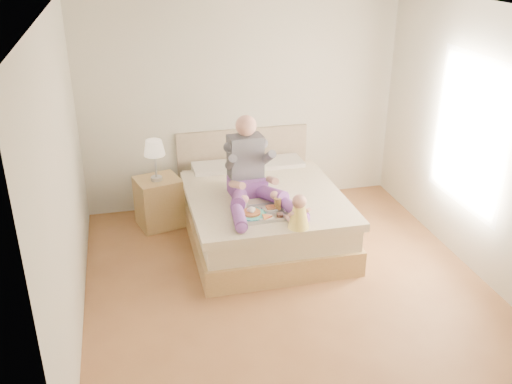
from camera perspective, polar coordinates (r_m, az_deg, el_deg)
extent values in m
cube|color=brown|center=(5.90, 3.07, -9.21)|extent=(4.00, 4.20, 0.01)
cube|color=silver|center=(4.94, 3.80, 17.81)|extent=(4.00, 4.20, 0.02)
cube|color=beige|center=(7.21, -1.43, 9.03)|extent=(4.00, 0.02, 2.70)
cube|color=beige|center=(3.54, 13.27, -9.17)|extent=(4.00, 0.02, 2.70)
cube|color=beige|center=(5.10, -18.67, 1.01)|extent=(0.02, 4.20, 2.70)
cube|color=beige|center=(6.13, 21.67, 4.46)|extent=(0.02, 4.20, 2.70)
cube|color=white|center=(6.26, 20.62, 5.52)|extent=(0.02, 1.30, 1.60)
cube|color=#FFEAD1|center=(6.26, 20.58, 5.51)|extent=(0.01, 1.18, 1.48)
cube|color=#9E7E4A|center=(6.67, 0.65, -3.50)|extent=(1.68, 2.13, 0.28)
cube|color=beige|center=(6.55, 0.66, -1.50)|extent=(1.60, 2.05, 0.24)
cube|color=beige|center=(6.35, 1.00, -0.74)|extent=(1.70, 1.80, 0.09)
cube|color=beige|center=(7.07, -3.80, 2.15)|extent=(0.62, 0.40, 0.14)
cube|color=beige|center=(7.22, 2.15, 2.69)|extent=(0.62, 0.40, 0.14)
cube|color=gray|center=(7.47, -1.35, 2.71)|extent=(1.70, 0.08, 1.00)
cube|color=#9E7E4A|center=(6.99, -9.67, -0.99)|extent=(0.60, 0.56, 0.61)
cylinder|color=#AEB1B5|center=(6.82, -9.92, 1.34)|extent=(0.13, 0.13, 0.04)
cylinder|color=#AEB1B5|center=(6.76, -10.02, 2.59)|extent=(0.03, 0.03, 0.28)
cone|color=beige|center=(6.68, -10.16, 4.40)|extent=(0.24, 0.24, 0.18)
cube|color=#673688|center=(6.35, -0.88, 0.63)|extent=(0.42, 0.34, 0.19)
cube|color=#3B3A42|center=(6.28, -1.07, 3.51)|extent=(0.39, 0.26, 0.50)
sphere|color=tan|center=(6.13, -1.01, 6.66)|extent=(0.23, 0.23, 0.23)
cylinder|color=#673688|center=(6.09, -1.67, -0.55)|extent=(0.29, 0.55, 0.22)
cylinder|color=#673688|center=(5.73, -1.73, -2.44)|extent=(0.17, 0.48, 0.13)
sphere|color=#673688|center=(5.53, -1.47, -3.60)|extent=(0.11, 0.11, 0.11)
cylinder|color=#3B3A42|center=(6.09, -2.53, 3.01)|extent=(0.10, 0.31, 0.25)
cylinder|color=tan|center=(5.99, -1.89, 0.72)|extent=(0.13, 0.33, 0.17)
sphere|color=tan|center=(5.91, -1.16, -0.74)|extent=(0.09, 0.09, 0.09)
cylinder|color=#673688|center=(6.19, 1.26, -0.15)|extent=(0.36, 0.55, 0.22)
cylinder|color=#673688|center=(5.90, 3.65, -1.64)|extent=(0.24, 0.49, 0.13)
sphere|color=#673688|center=(5.73, 4.86, -2.62)|extent=(0.11, 0.11, 0.11)
cylinder|color=#3B3A42|center=(6.20, 1.15, 3.45)|extent=(0.15, 0.32, 0.25)
cylinder|color=tan|center=(6.10, 1.65, 1.18)|extent=(0.08, 0.32, 0.17)
sphere|color=tan|center=(6.00, 1.85, -0.32)|extent=(0.09, 0.09, 0.09)
cube|color=#AEB1B5|center=(5.89, 0.51, -2.28)|extent=(0.51, 0.41, 0.01)
cylinder|color=#3CAEA4|center=(5.87, -0.49, -2.23)|extent=(0.29, 0.29, 0.02)
cylinder|color=#C07440|center=(5.86, -0.49, -2.06)|extent=(0.20, 0.20, 0.02)
cylinder|color=silver|center=(5.96, -1.39, -1.38)|extent=(0.09, 0.09, 0.10)
torus|color=silver|center=(5.97, -0.90, -1.30)|extent=(0.02, 0.07, 0.07)
cylinder|color=brown|center=(5.94, -1.39, -0.96)|extent=(0.08, 0.08, 0.01)
cylinder|color=silver|center=(5.99, 1.49, -1.68)|extent=(0.16, 0.16, 0.01)
cube|color=#C07440|center=(5.98, 1.49, -1.54)|extent=(0.10, 0.08, 0.02)
cylinder|color=silver|center=(5.80, 1.03, -2.63)|extent=(0.16, 0.16, 0.01)
ellipsoid|color=#B3132D|center=(5.78, 1.26, -2.52)|extent=(0.04, 0.03, 0.01)
cylinder|color=white|center=(5.97, 2.18, -1.16)|extent=(0.08, 0.08, 0.13)
cylinder|color=gold|center=(5.97, 2.18, -1.19)|extent=(0.07, 0.07, 0.12)
cylinder|color=white|center=(5.83, 2.41, -2.32)|extent=(0.08, 0.08, 0.04)
cylinder|color=#441C09|center=(5.83, 2.41, -2.33)|extent=(0.07, 0.07, 0.03)
cone|color=#FFE750|center=(5.63, 4.30, -2.50)|extent=(0.21, 0.21, 0.23)
sphere|color=tan|center=(5.55, 4.36, -0.95)|extent=(0.14, 0.14, 0.14)
cylinder|color=tan|center=(5.72, 3.41, -2.81)|extent=(0.06, 0.16, 0.06)
sphere|color=tan|center=(5.78, 3.00, -2.49)|extent=(0.05, 0.05, 0.05)
cylinder|color=tan|center=(5.58, 3.52, -2.22)|extent=(0.05, 0.12, 0.10)
cylinder|color=tan|center=(5.76, 4.11, -2.65)|extent=(0.10, 0.17, 0.06)
sphere|color=tan|center=(5.82, 3.77, -2.32)|extent=(0.05, 0.05, 0.05)
cylinder|color=tan|center=(5.65, 5.02, -1.89)|extent=(0.09, 0.12, 0.10)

